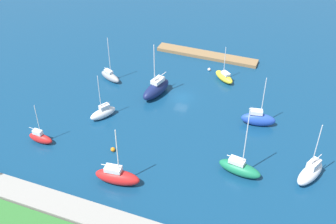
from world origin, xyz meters
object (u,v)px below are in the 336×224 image
object	(u,v)px
sailboat_yellow_by_breakwater	(224,77)
mooring_buoy_orange	(113,149)
sailboat_gray_center_basin	(110,76)
mooring_buoy_white	(209,69)
sailboat_white_far_north	(103,113)
sailboat_red_along_channel	(40,138)
sailboat_green_lone_north	(239,168)
sailboat_navy_far_south	(156,89)
sailboat_blue_west_end	(258,119)
sailboat_white_lone_south	(310,173)
sailboat_red_outer_mooring	(117,176)
pier_dock	(207,55)

from	to	relation	value
sailboat_yellow_by_breakwater	mooring_buoy_orange	world-z (taller)	sailboat_yellow_by_breakwater
sailboat_gray_center_basin	mooring_buoy_white	world-z (taller)	sailboat_gray_center_basin
sailboat_gray_center_basin	mooring_buoy_white	bearing A→B (deg)	54.15
sailboat_gray_center_basin	sailboat_white_far_north	bearing A→B (deg)	-45.68
sailboat_red_along_channel	sailboat_white_far_north	xyz separation A→B (m)	(-6.59, -10.18, 0.08)
sailboat_white_far_north	sailboat_green_lone_north	bearing A→B (deg)	109.59
sailboat_navy_far_south	sailboat_blue_west_end	bearing A→B (deg)	97.38
sailboat_navy_far_south	sailboat_yellow_by_breakwater	distance (m)	15.09
sailboat_gray_center_basin	sailboat_yellow_by_breakwater	bearing A→B (deg)	43.33
sailboat_white_lone_south	sailboat_blue_west_end	distance (m)	14.73
mooring_buoy_orange	sailboat_red_along_channel	bearing A→B (deg)	10.62
sailboat_white_far_north	sailboat_red_outer_mooring	xyz separation A→B (m)	(-9.96, 13.99, 0.25)
sailboat_blue_west_end	sailboat_white_far_north	bearing A→B (deg)	-173.90
sailboat_red_outer_mooring	sailboat_white_far_north	bearing A→B (deg)	118.41
sailboat_blue_west_end	sailboat_red_outer_mooring	distance (m)	27.90
sailboat_white_lone_south	sailboat_red_along_channel	size ratio (longest dim) A/B	1.37
sailboat_navy_far_south	sailboat_gray_center_basin	size ratio (longest dim) A/B	1.14
sailboat_white_far_north	mooring_buoy_white	bearing A→B (deg)	-179.21
sailboat_blue_west_end	sailboat_white_far_north	world-z (taller)	sailboat_blue_west_end
sailboat_red_along_channel	sailboat_red_outer_mooring	bearing A→B (deg)	-11.15
sailboat_blue_west_end	sailboat_white_far_north	size ratio (longest dim) A/B	1.10
sailboat_navy_far_south	mooring_buoy_orange	xyz separation A→B (m)	(0.32, 18.17, -1.10)
sailboat_red_along_channel	sailboat_red_outer_mooring	distance (m)	16.99
sailboat_white_lone_south	sailboat_red_outer_mooring	bearing A→B (deg)	-42.83
sailboat_blue_west_end	sailboat_yellow_by_breakwater	size ratio (longest dim) A/B	1.29
pier_dock	sailboat_red_along_channel	size ratio (longest dim) A/B	2.98
sailboat_red_outer_mooring	mooring_buoy_orange	xyz separation A→B (m)	(3.97, -6.18, -0.93)
sailboat_white_lone_south	sailboat_red_along_channel	bearing A→B (deg)	-55.70
sailboat_red_along_channel	sailboat_navy_far_south	size ratio (longest dim) A/B	0.69
sailboat_green_lone_north	sailboat_white_far_north	size ratio (longest dim) A/B	1.41
sailboat_yellow_by_breakwater	mooring_buoy_white	size ratio (longest dim) A/B	11.54
sailboat_white_far_north	sailboat_red_outer_mooring	distance (m)	17.18
sailboat_yellow_by_breakwater	sailboat_red_along_channel	bearing A→B (deg)	90.67
sailboat_yellow_by_breakwater	mooring_buoy_orange	bearing A→B (deg)	106.70
sailboat_blue_west_end	mooring_buoy_white	xyz separation A→B (m)	(13.63, -15.18, -1.01)
pier_dock	sailboat_blue_west_end	distance (m)	26.47
sailboat_navy_far_south	sailboat_red_outer_mooring	distance (m)	24.62
sailboat_white_lone_south	sailboat_gray_center_basin	bearing A→B (deg)	-84.68
sailboat_white_lone_south	sailboat_yellow_by_breakwater	xyz separation A→B (m)	(19.76, -23.06, -0.40)
mooring_buoy_orange	pier_dock	bearing A→B (deg)	-97.83
sailboat_gray_center_basin	mooring_buoy_white	xyz separation A→B (m)	(-18.23, -11.22, -0.64)
sailboat_white_far_north	sailboat_red_outer_mooring	world-z (taller)	sailboat_red_outer_mooring
sailboat_green_lone_north	sailboat_red_along_channel	bearing A→B (deg)	-163.91
sailboat_red_along_channel	mooring_buoy_orange	distance (m)	12.81
sailboat_white_far_north	mooring_buoy_orange	distance (m)	9.87
mooring_buoy_white	sailboat_yellow_by_breakwater	bearing A→B (deg)	145.79
sailboat_yellow_by_breakwater	mooring_buoy_white	world-z (taller)	sailboat_yellow_by_breakwater
pier_dock	sailboat_green_lone_north	bearing A→B (deg)	114.59
sailboat_red_along_channel	mooring_buoy_orange	size ratio (longest dim) A/B	10.14
sailboat_white_far_north	mooring_buoy_white	xyz separation A→B (m)	(-13.42, -23.24, -0.73)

